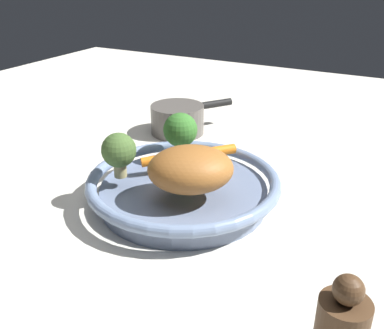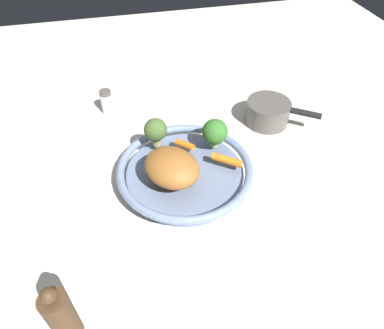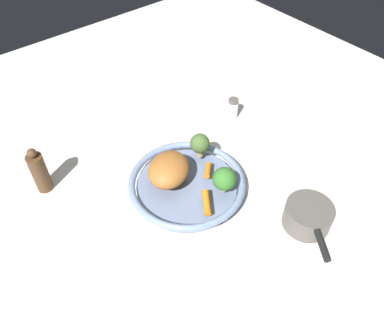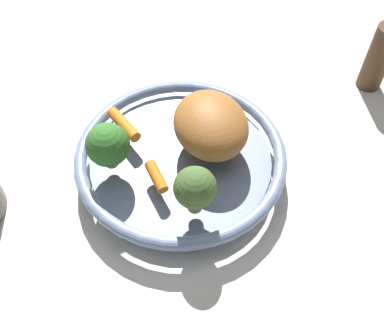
{
  "view_description": "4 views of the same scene",
  "coord_description": "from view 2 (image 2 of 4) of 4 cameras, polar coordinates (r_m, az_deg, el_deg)",
  "views": [
    {
      "loc": [
        -0.53,
        -0.3,
        0.35
      ],
      "look_at": [
        -0.02,
        -0.03,
        0.08
      ],
      "focal_mm": 41.45,
      "sensor_mm": 36.0,
      "label": 1
    },
    {
      "loc": [
        -0.11,
        -0.53,
        0.58
      ],
      "look_at": [
        0.01,
        -0.02,
        0.07
      ],
      "focal_mm": 32.63,
      "sensor_mm": 36.0,
      "label": 2
    },
    {
      "loc": [
        0.52,
        -0.41,
        0.79
      ],
      "look_at": [
        -0.01,
        0.02,
        0.09
      ],
      "focal_mm": 36.31,
      "sensor_mm": 36.0,
      "label": 3
    },
    {
      "loc": [
        -0.14,
        0.36,
        0.51
      ],
      "look_at": [
        -0.03,
        0.03,
        0.06
      ],
      "focal_mm": 40.06,
      "sensor_mm": 36.0,
      "label": 4
    }
  ],
  "objects": [
    {
      "name": "salt_shaker",
      "position": [
        1.0,
        -13.74,
        9.92
      ],
      "size": [
        0.03,
        0.03,
        0.07
      ],
      "color": "white",
      "rests_on": "ground_plane"
    },
    {
      "name": "broccoli_floret_edge",
      "position": [
        0.79,
        3.77,
        5.32
      ],
      "size": [
        0.06,
        0.06,
        0.07
      ],
      "color": "#99A766",
      "rests_on": "serving_bowl"
    },
    {
      "name": "pepper_mill",
      "position": [
        0.59,
        -20.61,
        -22.16
      ],
      "size": [
        0.04,
        0.04,
        0.14
      ],
      "color": "#4C331E",
      "rests_on": "ground_plane"
    },
    {
      "name": "broccoli_floret_small",
      "position": [
        0.79,
        -5.99,
        5.58
      ],
      "size": [
        0.05,
        0.05,
        0.07
      ],
      "color": "tan",
      "rests_on": "serving_bowl"
    },
    {
      "name": "serving_bowl",
      "position": [
        0.78,
        -1.16,
        -1.32
      ],
      "size": [
        0.3,
        0.3,
        0.05
      ],
      "color": "slate",
      "rests_on": "ground_plane"
    },
    {
      "name": "roast_chicken_piece",
      "position": [
        0.71,
        -3.32,
        -0.47
      ],
      "size": [
        0.15,
        0.16,
        0.06
      ],
      "primitive_type": "ellipsoid",
      "rotation": [
        0.0,
        0.0,
        5.3
      ],
      "color": "#A0612B",
      "rests_on": "serving_bowl"
    },
    {
      "name": "saucepan",
      "position": [
        0.96,
        12.38,
        8.35
      ],
      "size": [
        0.17,
        0.14,
        0.06
      ],
      "color": "#56514C",
      "rests_on": "ground_plane"
    },
    {
      "name": "baby_carrot_left",
      "position": [
        0.77,
        5.73,
        0.73
      ],
      "size": [
        0.07,
        0.05,
        0.02
      ],
      "primitive_type": "cylinder",
      "rotation": [
        1.62,
        0.0,
        0.96
      ],
      "color": "orange",
      "rests_on": "serving_bowl"
    },
    {
      "name": "ground_plane",
      "position": [
        0.8,
        -1.14,
        -2.6
      ],
      "size": [
        1.99,
        1.99,
        0.0
      ],
      "primitive_type": "plane",
      "color": "silver"
    },
    {
      "name": "baby_carrot_back",
      "position": [
        0.8,
        -1.21,
        3.27
      ],
      "size": [
        0.04,
        0.05,
        0.02
      ],
      "primitive_type": "cylinder",
      "rotation": [
        1.64,
        0.0,
        3.91
      ],
      "color": "orange",
      "rests_on": "serving_bowl"
    }
  ]
}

